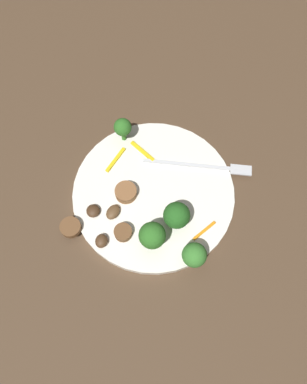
# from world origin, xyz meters

# --- Properties ---
(ground_plane) EXTENTS (1.40, 1.40, 0.00)m
(ground_plane) POSITION_xyz_m (0.00, 0.00, 0.00)
(ground_plane) COLOR #4C3826
(plate) EXTENTS (0.26, 0.26, 0.01)m
(plate) POSITION_xyz_m (0.00, 0.00, 0.01)
(plate) COLOR white
(plate) RESTS_ON ground_plane
(fork) EXTENTS (0.18, 0.05, 0.00)m
(fork) POSITION_xyz_m (0.07, 0.07, 0.01)
(fork) COLOR silver
(fork) RESTS_ON plate
(broccoli_floret_0) EXTENTS (0.03, 0.03, 0.05)m
(broccoli_floret_0) POSITION_xyz_m (-0.08, 0.08, 0.05)
(broccoli_floret_0) COLOR #347525
(broccoli_floret_0) RESTS_ON plate
(broccoli_floret_1) EXTENTS (0.04, 0.04, 0.06)m
(broccoli_floret_1) POSITION_xyz_m (0.05, -0.04, 0.05)
(broccoli_floret_1) COLOR #296420
(broccoli_floret_1) RESTS_ON plate
(broccoli_floret_2) EXTENTS (0.04, 0.04, 0.05)m
(broccoli_floret_2) POSITION_xyz_m (0.09, -0.08, 0.04)
(broccoli_floret_2) COLOR #408630
(broccoli_floret_2) RESTS_ON plate
(broccoli_floret_3) EXTENTS (0.04, 0.04, 0.06)m
(broccoli_floret_3) POSITION_xyz_m (0.03, -0.08, 0.05)
(broccoli_floret_3) COLOR #347525
(broccoli_floret_3) RESTS_ON plate
(sausage_slice_0) EXTENTS (0.05, 0.05, 0.01)m
(sausage_slice_0) POSITION_xyz_m (-0.10, -0.10, 0.02)
(sausage_slice_0) COLOR brown
(sausage_slice_0) RESTS_ON plate
(sausage_slice_1) EXTENTS (0.04, 0.04, 0.01)m
(sausage_slice_1) POSITION_xyz_m (-0.02, -0.08, 0.02)
(sausage_slice_1) COLOR brown
(sausage_slice_1) RESTS_ON plate
(sausage_slice_2) EXTENTS (0.05, 0.05, 0.02)m
(sausage_slice_2) POSITION_xyz_m (-0.04, -0.02, 0.02)
(sausage_slice_2) COLOR brown
(sausage_slice_2) RESTS_ON plate
(mushroom_0) EXTENTS (0.02, 0.03, 0.01)m
(mushroom_0) POSITION_xyz_m (-0.05, -0.10, 0.02)
(mushroom_0) COLOR #4C331E
(mushroom_0) RESTS_ON plate
(mushroom_1) EXTENTS (0.02, 0.03, 0.01)m
(mushroom_1) POSITION_xyz_m (-0.05, -0.05, 0.02)
(mushroom_1) COLOR brown
(mushroom_1) RESTS_ON plate
(mushroom_2) EXTENTS (0.03, 0.03, 0.01)m
(mushroom_2) POSITION_xyz_m (-0.08, -0.06, 0.02)
(mushroom_2) COLOR #422B19
(mushroom_2) RESTS_ON plate
(pepper_strip_0) EXTENTS (0.02, 0.05, 0.00)m
(pepper_strip_0) POSITION_xyz_m (-0.08, 0.03, 0.02)
(pepper_strip_0) COLOR yellow
(pepper_strip_0) RESTS_ON plate
(pepper_strip_1) EXTENTS (0.05, 0.03, 0.00)m
(pepper_strip_1) POSITION_xyz_m (-0.04, 0.06, 0.01)
(pepper_strip_1) COLOR yellow
(pepper_strip_1) RESTS_ON plate
(pepper_strip_3) EXTENTS (0.03, 0.04, 0.00)m
(pepper_strip_3) POSITION_xyz_m (0.10, -0.04, 0.02)
(pepper_strip_3) COLOR orange
(pepper_strip_3) RESTS_ON plate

